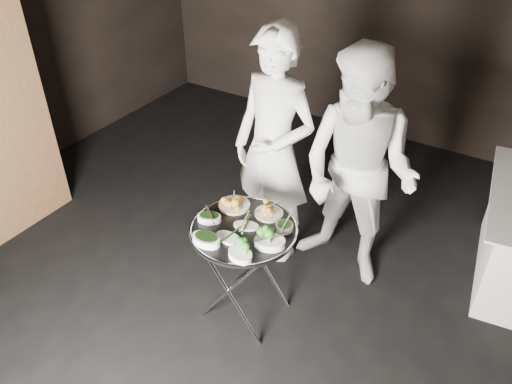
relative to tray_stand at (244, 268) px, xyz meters
The scene contains 16 objects.
floor 0.61m from the tray_stand, 81.63° to the right, with size 6.00×7.00×0.05m, color black.
wall_back 3.29m from the tray_stand, 88.86° to the left, with size 6.00×0.05×3.00m, color black.
tray_stand is the anchor object (origin of this frame).
serving_tray 0.33m from the tray_stand, behind, with size 0.69×0.69×0.04m.
potato_plate_a 0.45m from the tray_stand, 137.45° to the left, with size 0.21×0.21×0.08m.
potato_plate_b 0.43m from the tray_stand, 73.34° to the left, with size 0.19×0.19×0.07m.
greens_bowl 0.45m from the tray_stand, 29.21° to the left, with size 0.11×0.11×0.06m.
asparagus_plate_a 0.36m from the tray_stand, 77.88° to the left, with size 0.18×0.14×0.03m.
asparagus_plate_b 0.38m from the tray_stand, 98.84° to the right, with size 0.19×0.12×0.04m.
spinach_bowl_a 0.44m from the tray_stand, 168.09° to the right, with size 0.18×0.15×0.06m.
spinach_bowl_b 0.46m from the tray_stand, 116.15° to the right, with size 0.19×0.13×0.08m.
broccoli_bowl_a 0.44m from the tray_stand, 13.55° to the right, with size 0.23×0.20×0.08m.
broccoli_bowl_b 0.46m from the tray_stand, 61.17° to the right, with size 0.19×0.16×0.07m.
serving_utensils 0.40m from the tray_stand, 76.29° to the left, with size 0.59×0.44×0.01m.
waiter_left 0.89m from the tray_stand, 105.22° to the left, with size 0.67×0.44×1.83m, color silver.
waiter_right 1.01m from the tray_stand, 60.74° to the left, with size 0.87×0.68×1.78m, color silver.
Camera 1 is at (1.29, -1.62, 2.76)m, focal length 35.00 mm.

